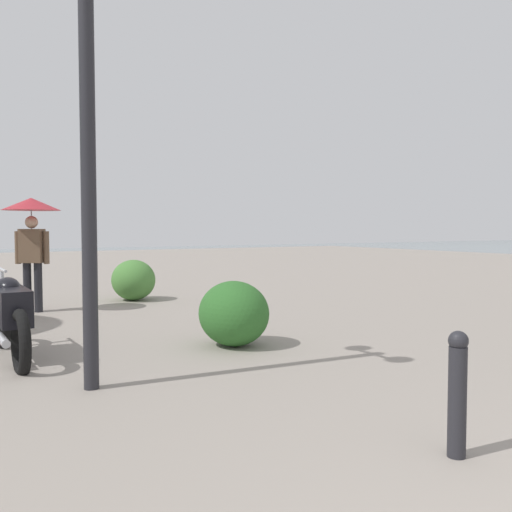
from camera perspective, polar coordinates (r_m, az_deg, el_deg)
name	(u,v)px	position (r m, az deg, el deg)	size (l,w,h in m)	color
lamppost	(87,96)	(5.48, -16.91, 15.44)	(0.98, 0.28, 4.07)	#232328
motorcycle	(10,315)	(7.04, -23.88, -5.51)	(2.17, 0.35, 1.06)	black
pedestrian	(32,222)	(10.62, -22.01, 3.24)	(1.00, 1.00, 2.03)	black
bollard_mid	(457,391)	(3.96, 19.93, -12.92)	(0.13, 0.13, 0.83)	#232328
shrub_low	(234,313)	(7.11, -2.29, -5.90)	(0.97, 0.88, 0.83)	#2D6628
shrub_round	(133,280)	(11.79, -12.45, -2.41)	(0.99, 0.89, 0.84)	#477F38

